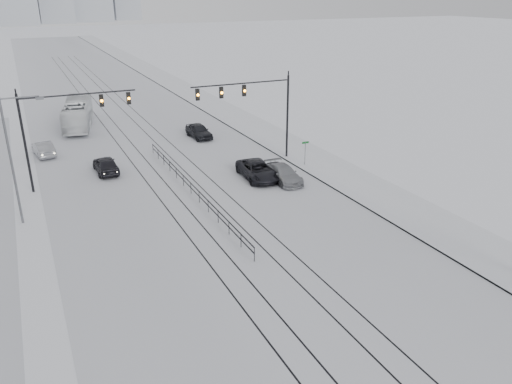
{
  "coord_description": "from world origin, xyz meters",
  "views": [
    {
      "loc": [
        -11.26,
        -5.94,
        15.28
      ],
      "look_at": [
        1.53,
        21.0,
        3.2
      ],
      "focal_mm": 35.0,
      "sensor_mm": 36.0,
      "label": 1
    }
  ],
  "objects_px": {
    "sedan_sb_inner": "(106,165)",
    "sedan_nb_far": "(199,131)",
    "sedan_sb_outer": "(43,149)",
    "sedan_nb_right": "(284,174)",
    "sedan_nb_front": "(258,170)",
    "box_truck": "(78,114)"
  },
  "relations": [
    {
      "from": "sedan_sb_inner",
      "to": "box_truck",
      "type": "bearing_deg",
      "value": -90.91
    },
    {
      "from": "sedan_nb_front",
      "to": "sedan_nb_far",
      "type": "distance_m",
      "value": 14.53
    },
    {
      "from": "sedan_sb_outer",
      "to": "sedan_nb_right",
      "type": "height_order",
      "value": "sedan_sb_outer"
    },
    {
      "from": "sedan_nb_right",
      "to": "sedan_nb_front",
      "type": "bearing_deg",
      "value": 138.58
    },
    {
      "from": "sedan_nb_right",
      "to": "box_truck",
      "type": "height_order",
      "value": "box_truck"
    },
    {
      "from": "sedan_sb_outer",
      "to": "box_truck",
      "type": "bearing_deg",
      "value": -122.93
    },
    {
      "from": "sedan_sb_inner",
      "to": "sedan_nb_front",
      "type": "xyz_separation_m",
      "value": [
        11.68,
        -7.17,
        -0.02
      ]
    },
    {
      "from": "sedan_sb_outer",
      "to": "sedan_nb_far",
      "type": "xyz_separation_m",
      "value": [
        16.1,
        -0.45,
        0.06
      ]
    },
    {
      "from": "sedan_nb_far",
      "to": "sedan_sb_inner",
      "type": "bearing_deg",
      "value": -150.33
    },
    {
      "from": "sedan_nb_front",
      "to": "sedan_nb_far",
      "type": "relative_size",
      "value": 1.18
    },
    {
      "from": "sedan_sb_inner",
      "to": "sedan_nb_far",
      "type": "relative_size",
      "value": 0.99
    },
    {
      "from": "sedan_sb_outer",
      "to": "box_truck",
      "type": "relative_size",
      "value": 0.38
    },
    {
      "from": "sedan_nb_front",
      "to": "sedan_nb_right",
      "type": "xyz_separation_m",
      "value": [
        1.71,
        -1.61,
        -0.06
      ]
    },
    {
      "from": "sedan_sb_inner",
      "to": "sedan_nb_far",
      "type": "bearing_deg",
      "value": -148.19
    },
    {
      "from": "sedan_sb_outer",
      "to": "sedan_nb_far",
      "type": "distance_m",
      "value": 16.11
    },
    {
      "from": "sedan_nb_front",
      "to": "box_truck",
      "type": "height_order",
      "value": "box_truck"
    },
    {
      "from": "sedan_nb_front",
      "to": "sedan_nb_right",
      "type": "bearing_deg",
      "value": -39.39
    },
    {
      "from": "sedan_nb_far",
      "to": "sedan_nb_front",
      "type": "bearing_deg",
      "value": -92.07
    },
    {
      "from": "sedan_nb_right",
      "to": "box_truck",
      "type": "distance_m",
      "value": 30.05
    },
    {
      "from": "box_truck",
      "to": "sedan_sb_inner",
      "type": "bearing_deg",
      "value": 101.14
    },
    {
      "from": "sedan_sb_outer",
      "to": "sedan_nb_right",
      "type": "xyz_separation_m",
      "value": [
        18.1,
        -16.58,
        -0.03
      ]
    },
    {
      "from": "sedan_sb_inner",
      "to": "sedan_nb_right",
      "type": "bearing_deg",
      "value": 145.68
    }
  ]
}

